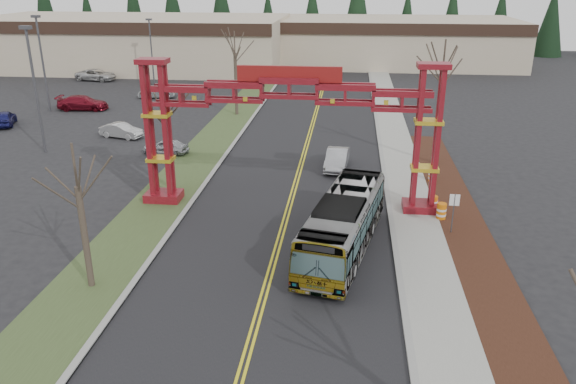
# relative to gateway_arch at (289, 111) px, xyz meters

# --- Properties ---
(road) EXTENTS (12.00, 110.00, 0.02)m
(road) POSITION_rel_gateway_arch_xyz_m (-0.00, 7.00, -5.97)
(road) COLOR black
(road) RESTS_ON ground
(lane_line_left) EXTENTS (0.12, 100.00, 0.01)m
(lane_line_left) POSITION_rel_gateway_arch_xyz_m (-0.12, 7.00, -5.96)
(lane_line_left) COLOR yellow
(lane_line_left) RESTS_ON road
(lane_line_right) EXTENTS (0.12, 100.00, 0.01)m
(lane_line_right) POSITION_rel_gateway_arch_xyz_m (0.12, 7.00, -5.96)
(lane_line_right) COLOR yellow
(lane_line_right) RESTS_ON road
(curb_right) EXTENTS (0.30, 110.00, 0.15)m
(curb_right) POSITION_rel_gateway_arch_xyz_m (6.15, 7.00, -5.91)
(curb_right) COLOR gray
(curb_right) RESTS_ON ground
(sidewalk_right) EXTENTS (2.60, 110.00, 0.14)m
(sidewalk_right) POSITION_rel_gateway_arch_xyz_m (7.60, 7.00, -5.91)
(sidewalk_right) COLOR gray
(sidewalk_right) RESTS_ON ground
(landscape_strip) EXTENTS (2.60, 50.00, 0.12)m
(landscape_strip) POSITION_rel_gateway_arch_xyz_m (10.20, -8.00, -5.92)
(landscape_strip) COLOR black
(landscape_strip) RESTS_ON ground
(grass_median) EXTENTS (4.00, 110.00, 0.08)m
(grass_median) POSITION_rel_gateway_arch_xyz_m (-8.00, 7.00, -5.94)
(grass_median) COLOR #384924
(grass_median) RESTS_ON ground
(curb_left) EXTENTS (0.30, 110.00, 0.15)m
(curb_left) POSITION_rel_gateway_arch_xyz_m (-6.15, 7.00, -5.91)
(curb_left) COLOR gray
(curb_left) RESTS_ON ground
(gateway_arch) EXTENTS (18.20, 1.60, 8.90)m
(gateway_arch) POSITION_rel_gateway_arch_xyz_m (0.00, 0.00, 0.00)
(gateway_arch) COLOR #5B0B10
(gateway_arch) RESTS_ON ground
(retail_building_west) EXTENTS (46.00, 22.30, 7.50)m
(retail_building_west) POSITION_rel_gateway_arch_xyz_m (-30.00, 53.96, -2.22)
(retail_building_west) COLOR #B9AC8D
(retail_building_west) RESTS_ON ground
(retail_building_east) EXTENTS (38.00, 20.30, 7.00)m
(retail_building_east) POSITION_rel_gateway_arch_xyz_m (10.00, 61.95, -2.47)
(retail_building_east) COLOR #B9AC8D
(retail_building_east) RESTS_ON ground
(conifer_treeline) EXTENTS (116.10, 5.60, 13.00)m
(conifer_treeline) POSITION_rel_gateway_arch_xyz_m (0.25, 74.00, 0.50)
(conifer_treeline) COLOR black
(conifer_treeline) RESTS_ON ground
(transit_bus) EXTENTS (4.60, 11.00, 2.99)m
(transit_bus) POSITION_rel_gateway_arch_xyz_m (3.41, -5.57, -4.49)
(transit_bus) COLOR #B7BBC0
(transit_bus) RESTS_ON ground
(silver_sedan) EXTENTS (1.81, 4.45, 1.44)m
(silver_sedan) POSITION_rel_gateway_arch_xyz_m (2.70, 7.64, -5.26)
(silver_sedan) COLOR #A5A8AD
(silver_sedan) RESTS_ON ground
(parked_car_near_a) EXTENTS (3.76, 1.90, 1.23)m
(parked_car_near_a) POSITION_rel_gateway_arch_xyz_m (-11.00, 9.75, -5.37)
(parked_car_near_a) COLOR #ABAEB3
(parked_car_near_a) RESTS_ON ground
(parked_car_near_b) EXTENTS (4.07, 2.27, 1.27)m
(parked_car_near_b) POSITION_rel_gateway_arch_xyz_m (-16.41, 14.03, -5.35)
(parked_car_near_b) COLOR silver
(parked_car_near_b) RESTS_ON ground
(parked_car_mid_a) EXTENTS (5.40, 2.59, 1.52)m
(parked_car_mid_a) POSITION_rel_gateway_arch_xyz_m (-24.68, 24.09, -5.22)
(parked_car_mid_a) COLOR maroon
(parked_car_mid_a) RESTS_ON ground
(parked_car_mid_b) EXTENTS (3.20, 4.56, 1.44)m
(parked_car_mid_b) POSITION_rel_gateway_arch_xyz_m (-29.10, 16.88, -5.26)
(parked_car_mid_b) COLOR navy
(parked_car_mid_b) RESTS_ON ground
(parked_car_far_a) EXTENTS (4.37, 2.00, 1.39)m
(parked_car_far_a) POSITION_rel_gateway_arch_xyz_m (-18.88, 30.95, -5.29)
(parked_car_far_a) COLOR gray
(parked_car_far_a) RESTS_ON ground
(parked_car_far_b) EXTENTS (5.82, 3.37, 1.52)m
(parked_car_far_b) POSITION_rel_gateway_arch_xyz_m (-30.91, 41.31, -5.22)
(parked_car_far_b) COLOR silver
(parked_car_far_b) RESTS_ON ground
(bare_tree_median_near) EXTENTS (2.96, 2.96, 6.86)m
(bare_tree_median_near) POSITION_rel_gateway_arch_xyz_m (-8.00, -10.57, -1.10)
(bare_tree_median_near) COLOR #382D26
(bare_tree_median_near) RESTS_ON ground
(bare_tree_median_mid) EXTENTS (3.25, 3.25, 7.28)m
(bare_tree_median_mid) POSITION_rel_gateway_arch_xyz_m (-8.00, 1.87, -0.87)
(bare_tree_median_mid) COLOR #382D26
(bare_tree_median_mid) RESTS_ON ground
(bare_tree_median_far) EXTENTS (3.18, 3.18, 8.32)m
(bare_tree_median_far) POSITION_rel_gateway_arch_xyz_m (-8.00, 23.66, 0.19)
(bare_tree_median_far) COLOR #382D26
(bare_tree_median_far) RESTS_ON ground
(bare_tree_right_far) EXTENTS (3.42, 3.42, 9.21)m
(bare_tree_right_far) POSITION_rel_gateway_arch_xyz_m (10.00, 9.52, 0.91)
(bare_tree_right_far) COLOR #382D26
(bare_tree_right_far) RESTS_ON ground
(light_pole_near) EXTENTS (0.86, 0.43, 9.87)m
(light_pole_near) POSITION_rel_gateway_arch_xyz_m (-20.96, 9.28, -0.28)
(light_pole_near) COLOR #3F3F44
(light_pole_near) RESTS_ON ground
(light_pole_mid) EXTENTS (0.84, 0.42, 9.69)m
(light_pole_mid) POSITION_rel_gateway_arch_xyz_m (-28.02, 23.31, -0.38)
(light_pole_mid) COLOR #3F3F44
(light_pole_mid) RESTS_ON ground
(light_pole_far) EXTENTS (0.72, 0.36, 8.34)m
(light_pole_far) POSITION_rel_gateway_arch_xyz_m (-21.92, 38.74, -1.16)
(light_pole_far) COLOR #3F3F44
(light_pole_far) RESTS_ON ground
(street_sign) EXTENTS (0.54, 0.06, 2.36)m
(street_sign) POSITION_rel_gateway_arch_xyz_m (9.33, -3.01, -4.28)
(street_sign) COLOR #3F3F44
(street_sign) RESTS_ON ground
(barrel_south) EXTENTS (0.57, 0.57, 1.06)m
(barrel_south) POSITION_rel_gateway_arch_xyz_m (9.03, -1.14, -5.45)
(barrel_south) COLOR orange
(barrel_south) RESTS_ON ground
(barrel_mid) EXTENTS (0.53, 0.53, 0.98)m
(barrel_mid) POSITION_rel_gateway_arch_xyz_m (8.74, 0.18, -5.49)
(barrel_mid) COLOR orange
(barrel_mid) RESTS_ON ground
(barrel_north) EXTENTS (0.52, 0.52, 0.96)m
(barrel_north) POSITION_rel_gateway_arch_xyz_m (9.33, 5.36, -5.50)
(barrel_north) COLOR orange
(barrel_north) RESTS_ON ground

